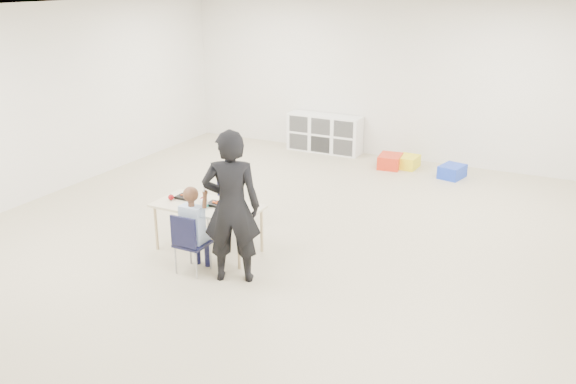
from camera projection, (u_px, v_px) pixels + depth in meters
The scene contains 16 objects.
room at pixel (274, 138), 6.95m from camera, with size 9.00×9.02×2.80m.
table at pixel (209, 228), 7.29m from camera, with size 1.29×0.65×0.59m.
chair_near at pixel (192, 242), 6.75m from camera, with size 0.34×0.32×0.71m, color #111233, non-canonical shape.
chair_far at pixel (222, 207), 7.79m from camera, with size 0.34×0.32×0.71m, color #111233, non-canonical shape.
child at pixel (191, 225), 6.69m from camera, with size 0.47×0.47×1.11m, color #ACC0E9, non-canonical shape.
lunch_tray_near at pixel (217, 204), 7.17m from camera, with size 0.22×0.16×0.03m, color black.
lunch_tray_far at pixel (185, 197), 7.40m from camera, with size 0.22×0.16×0.03m, color black.
milk_carton at pixel (204, 204), 7.09m from camera, with size 0.07×0.07×0.10m, color white.
bread_roll at pixel (223, 209), 6.98m from camera, with size 0.09×0.09×0.07m, color tan.
apple_near at pixel (203, 200), 7.25m from camera, with size 0.07×0.07×0.07m, color maroon.
apple_far at pixel (171, 197), 7.33m from camera, with size 0.07×0.07×0.07m, color maroon.
cubby_shelf at pixel (325, 133), 11.41m from camera, with size 1.40×0.40×0.70m, color white.
adult at pixel (231, 207), 6.42m from camera, with size 0.61×0.40×1.68m, color black.
bin_red at pixel (390, 161), 10.52m from camera, with size 0.36×0.47×0.23m, color red.
bin_yellow at pixel (408, 162), 10.52m from camera, with size 0.33×0.42×0.21m, color yellow.
bin_blue at pixel (452, 172), 10.00m from camera, with size 0.34×0.43×0.21m, color blue.
Camera 1 is at (3.18, -5.96, 3.15)m, focal length 38.00 mm.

